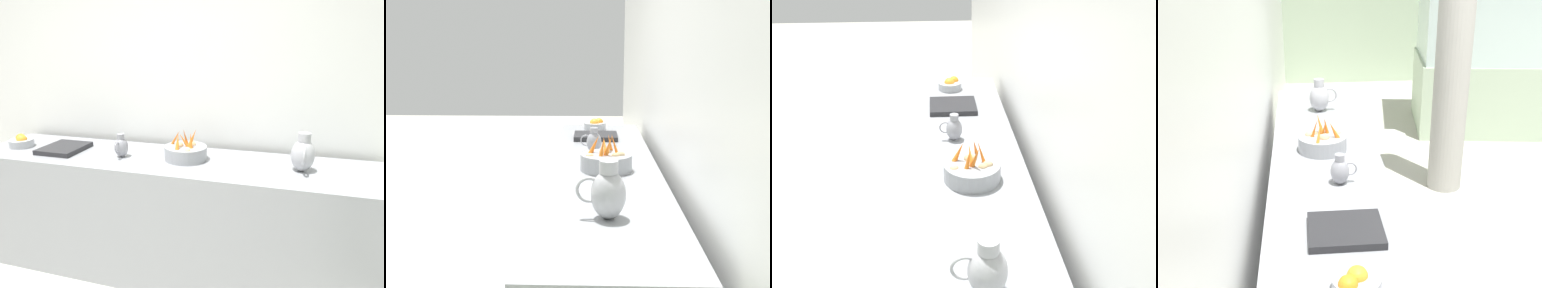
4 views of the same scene
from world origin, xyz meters
TOP-DOWN VIEW (x-y plane):
  - tile_wall_left at (-1.95, 0.62)m, footprint 0.10×9.48m
  - prep_counter at (-1.51, 0.12)m, footprint 0.67×2.99m
  - vegetable_colander at (-1.52, 0.25)m, footprint 0.31×0.31m
  - orange_bowl at (-1.47, -1.14)m, footprint 0.19×0.19m
  - metal_pitcher_tall at (-1.51, 1.04)m, footprint 0.21×0.15m
  - metal_pitcher_short at (-1.45, -0.23)m, footprint 0.15×0.10m
  - counter_sink_basin at (-1.47, -0.73)m, footprint 0.34×0.30m
  - glass_block_booth at (0.51, 3.11)m, footprint 1.71×1.44m
  - support_column at (-0.33, 1.47)m, footprint 0.31×0.31m

SIDE VIEW (x-z plane):
  - prep_counter at x=-1.51m, z-range 0.00..0.93m
  - counter_sink_basin at x=-1.47m, z-range 0.93..0.97m
  - orange_bowl at x=-1.47m, z-range 0.92..1.02m
  - vegetable_colander at x=-1.52m, z-range 0.87..1.10m
  - metal_pitcher_short at x=-1.45m, z-range 0.92..1.10m
  - metal_pitcher_tall at x=-1.51m, z-range 0.92..1.17m
  - glass_block_booth at x=0.51m, z-range -0.01..2.11m
  - tile_wall_left at x=-1.95m, z-range 0.00..3.00m
  - support_column at x=-0.33m, z-range 0.00..3.00m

